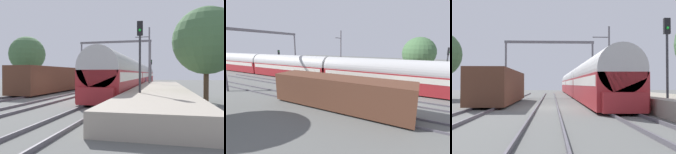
% 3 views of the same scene
% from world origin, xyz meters
% --- Properties ---
extents(ground, '(120.00, 120.00, 0.00)m').
position_xyz_m(ground, '(0.00, 0.00, 0.00)').
color(ground, '#5D5F5C').
extents(track_far_west, '(1.52, 60.00, 0.16)m').
position_xyz_m(track_far_west, '(-4.16, 0.00, 0.08)').
color(track_far_west, '#58545D').
rests_on(track_far_west, ground).
extents(track_west, '(1.52, 60.00, 0.16)m').
position_xyz_m(track_west, '(0.00, 0.00, 0.08)').
color(track_west, '#58545D').
rests_on(track_west, ground).
extents(track_east, '(1.52, 60.00, 0.16)m').
position_xyz_m(track_east, '(4.16, 0.00, 0.08)').
color(track_east, '#58545D').
rests_on(track_east, ground).
extents(platform, '(4.40, 28.00, 0.90)m').
position_xyz_m(platform, '(7.97, 2.00, 0.45)').
color(platform, '#A39989').
rests_on(platform, ground).
extents(passenger_train, '(2.93, 49.20, 3.82)m').
position_xyz_m(passenger_train, '(4.16, 19.07, 1.97)').
color(passenger_train, maroon).
rests_on(passenger_train, ground).
extents(freight_car, '(2.80, 13.00, 2.70)m').
position_xyz_m(freight_car, '(-4.16, 4.70, 1.47)').
color(freight_car, '#563323').
rests_on(freight_car, ground).
extents(person_crossing, '(0.25, 0.41, 1.73)m').
position_xyz_m(person_crossing, '(5.54, 16.42, 1.03)').
color(person_crossing, '#242424').
rests_on(person_crossing, ground).
extents(railway_signal_near, '(0.36, 0.30, 5.42)m').
position_xyz_m(railway_signal_near, '(6.83, -4.58, 3.44)').
color(railway_signal_near, '#2D2D33').
rests_on(railway_signal_near, ground).
extents(railway_signal_far, '(0.36, 0.30, 4.75)m').
position_xyz_m(railway_signal_far, '(6.07, 23.81, 3.07)').
color(railway_signal_far, '#2D2D33').
rests_on(railway_signal_far, ground).
extents(catenary_gantry, '(12.71, 0.28, 7.86)m').
position_xyz_m(catenary_gantry, '(0.00, 19.46, 5.65)').
color(catenary_gantry, slate).
rests_on(catenary_gantry, ground).
extents(catenary_pole_east_mid, '(1.90, 0.20, 8.00)m').
position_xyz_m(catenary_pole_east_mid, '(6.51, 9.92, 4.15)').
color(catenary_pole_east_mid, slate).
rests_on(catenary_pole_east_mid, ground).
extents(tree_east_background, '(4.90, 4.90, 6.96)m').
position_xyz_m(tree_east_background, '(11.34, -1.32, 4.50)').
color(tree_east_background, '#4C3826').
rests_on(tree_east_background, ground).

